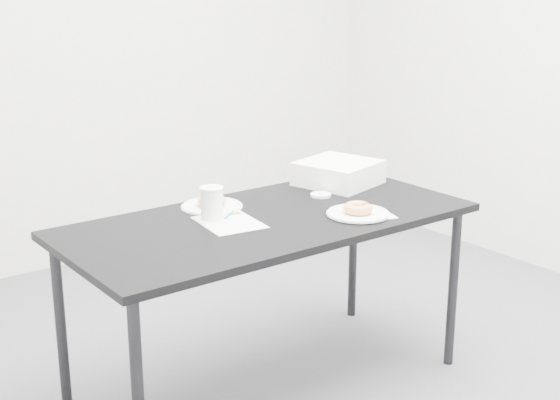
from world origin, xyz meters
TOP-DOWN VIEW (x-y plane):
  - floor at (0.00, 0.00)m, footprint 4.00×4.00m
  - wall_back at (0.00, 2.00)m, footprint 4.00×0.02m
  - table at (-0.15, 0.07)m, footprint 1.67×0.79m
  - scorecard at (-0.32, 0.10)m, footprint 0.25×0.30m
  - logo_patch at (-0.24, 0.19)m, footprint 0.05×0.05m
  - pen at (-0.26, 0.18)m, footprint 0.11×0.08m
  - napkin at (0.19, -0.15)m, footprint 0.22×0.22m
  - plate_near at (0.15, -0.13)m, footprint 0.26×0.26m
  - donut_near at (0.15, -0.13)m, footprint 0.16×0.16m
  - plate_far at (-0.26, 0.32)m, footprint 0.26×0.26m
  - donut_far at (-0.26, 0.32)m, footprint 0.15×0.15m
  - coffee_cup at (-0.35, 0.18)m, footprint 0.09×0.09m
  - cup_lid at (0.21, 0.18)m, footprint 0.09×0.09m
  - bakery_box at (0.41, 0.29)m, footprint 0.40×0.40m

SIDE VIEW (x-z plane):
  - floor at x=0.00m, z-range 0.00..0.00m
  - table at x=-0.15m, z-range 0.32..1.09m
  - scorecard at x=-0.32m, z-range 0.76..0.76m
  - napkin at x=0.19m, z-range 0.76..0.77m
  - plate_far at x=-0.26m, z-range 0.76..0.77m
  - logo_patch at x=-0.24m, z-range 0.76..0.77m
  - cup_lid at x=0.21m, z-range 0.76..0.77m
  - pen at x=-0.26m, z-range 0.76..0.77m
  - plate_near at x=0.15m, z-range 0.77..0.77m
  - donut_far at x=-0.26m, z-range 0.77..0.81m
  - donut_near at x=0.15m, z-range 0.77..0.81m
  - bakery_box at x=0.41m, z-range 0.76..0.87m
  - coffee_cup at x=-0.35m, z-range 0.76..0.90m
  - wall_back at x=0.00m, z-range 0.00..2.70m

